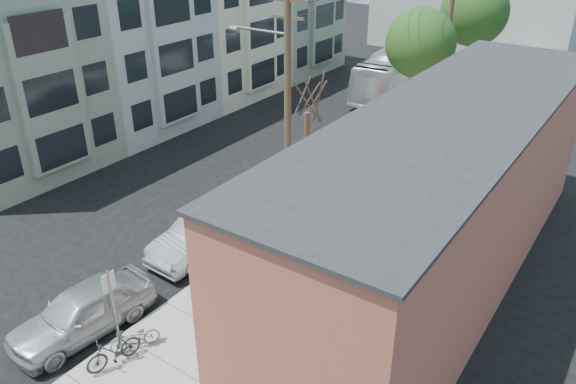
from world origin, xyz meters
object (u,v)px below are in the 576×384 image
Objects in this scene: parking_meter_near at (222,248)px; car_1 at (205,233)px; sign_post at (112,302)px; parked_bike_b at (135,338)px; car_0 at (82,311)px; parked_bike_a at (113,350)px; car_3 at (362,133)px; patio_chair_a at (248,344)px; tree_leafy_far at (474,12)px; cyclist at (223,282)px; bus at (398,71)px; car_2 at (301,171)px; patio_chair_b at (227,365)px; tree_bare at (306,168)px; tree_leafy_mid at (420,43)px; utility_pole_near at (286,106)px; parking_meter_far at (327,176)px; patron_green at (242,330)px; patron_grey at (262,292)px.

parking_meter_near is 0.25× the size of car_1.
sign_post is 0.56× the size of car_1.
car_0 reaches higher than parked_bike_b.
parked_bike_a is 0.30× the size of car_3.
car_0 is 18.92m from car_3.
car_1 reaches higher than parked_bike_b.
sign_post is at bearing -168.41° from patio_chair_a.
cyclist is at bearing -88.04° from tree_leafy_far.
bus reaches higher than patio_chair_a.
car_1 is 6.89m from car_2.
parked_bike_b is (-3.09, -0.73, -0.04)m from patio_chair_b.
car_0 is at bearing 71.54° from cyclist.
car_3 is (-2.00, 8.90, -1.76)m from tree_bare.
parking_meter_near is 5.13m from tree_bare.
cyclist is at bearing 108.80° from patio_chair_b.
parked_bike_b is at bearing -89.76° from tree_leafy_mid.
sign_post is 5.15m from parking_meter_near.
utility_pole_near is 2.99m from tree_bare.
tree_bare is at bearing -73.99° from car_3.
parking_meter_far is 0.22× the size of car_2.
patio_chair_a is 5.52m from car_0.
parking_meter_near is at bearing -90.00° from parking_meter_far.
parked_bike_a is at bearing -89.84° from tree_leafy_far.
parking_meter_far is 0.11× the size of bus.
tree_leafy_far reaches higher than car_3.
tree_leafy_mid is (0.00, 11.24, 3.09)m from tree_bare.
patron_green is 17.51m from car_3.
patron_green is at bearing -81.48° from tree_leafy_mid.
cyclist is 0.15× the size of bus.
patron_green is 3.34m from parked_bike_b.
bus is (-4.78, 29.28, 1.05)m from parked_bike_b.
parked_bike_b is at bearing -78.75° from patron_green.
patron_grey is at bearing -22.91° from car_1.
sign_post reaches higher than parking_meter_far.
parking_meter_far reaches higher than parked_bike_a.
utility_pole_near is 10.14m from parked_bike_b.
tree_bare is 4.98m from car_1.
patio_chair_b is 12.78m from car_2.
parking_meter_far is 0.15× the size of tree_leafy_far.
parking_meter_near is 0.15× the size of tree_leafy_far.
tree_leafy_mid is at bearing 103.52° from parked_bike_a.
parking_meter_near is at bearing 108.23° from patio_chair_b.
tree_leafy_far reaches higher than parking_meter_near.
sign_post is 4.67m from patron_grey.
tree_leafy_far is 4.57× the size of cyclist.
tree_leafy_mid is at bearing 88.06° from utility_pole_near.
tree_bare reaches higher than patron_grey.
parking_meter_far is 0.21× the size of car_3.
parking_meter_near is 5.37m from car_0.
patio_chair_b is 0.45× the size of patron_grey.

